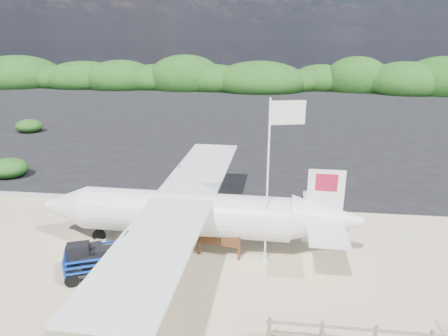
# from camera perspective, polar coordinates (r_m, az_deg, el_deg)

# --- Properties ---
(ground) EXTENTS (160.00, 160.00, 0.00)m
(ground) POSITION_cam_1_polar(r_m,az_deg,el_deg) (17.35, -3.56, -12.02)
(ground) COLOR beige
(asphalt_apron) EXTENTS (90.00, 50.00, 0.04)m
(asphalt_apron) POSITION_cam_1_polar(r_m,az_deg,el_deg) (45.63, 3.18, 7.31)
(asphalt_apron) COLOR #B2B2B2
(asphalt_apron) RESTS_ON ground
(lagoon) EXTENTS (9.00, 7.00, 0.40)m
(lagoon) POSITION_cam_1_polar(r_m,az_deg,el_deg) (21.89, -26.87, -7.36)
(lagoon) COLOR #B2B2B2
(lagoon) RESTS_ON ground
(vegetation_band) EXTENTS (124.00, 8.00, 4.40)m
(vegetation_band) POSITION_cam_1_polar(r_m,az_deg,el_deg) (70.30, 4.56, 11.20)
(vegetation_band) COLOR #B2B2B2
(vegetation_band) RESTS_ON ground
(baggage_cart) EXTENTS (2.90, 2.32, 1.27)m
(baggage_cart) POSITION_cam_1_polar(r_m,az_deg,el_deg) (16.64, -17.46, -14.37)
(baggage_cart) COLOR #0B37B0
(baggage_cart) RESTS_ON ground
(flagpole) EXTENTS (1.43, 0.87, 6.67)m
(flagpole) POSITION_cam_1_polar(r_m,az_deg,el_deg) (16.87, 5.82, -13.04)
(flagpole) COLOR white
(flagpole) RESTS_ON ground
(signboard) EXTENTS (1.96, 0.48, 1.61)m
(signboard) POSITION_cam_1_polar(r_m,az_deg,el_deg) (17.05, -0.76, -12.57)
(signboard) COLOR #5B321A
(signboard) RESTS_ON ground
(crew_a) EXTENTS (0.72, 0.59, 1.70)m
(crew_a) POSITION_cam_1_polar(r_m,az_deg,el_deg) (20.21, -5.69, -4.77)
(crew_a) COLOR #1D1552
(crew_a) RESTS_ON ground
(crew_b) EXTENTS (0.91, 0.81, 1.55)m
(crew_b) POSITION_cam_1_polar(r_m,az_deg,el_deg) (19.33, 2.54, -6.06)
(crew_b) COLOR #1D1552
(crew_b) RESTS_ON ground
(crew_c) EXTENTS (0.93, 0.49, 1.51)m
(crew_c) POSITION_cam_1_polar(r_m,az_deg,el_deg) (20.48, 11.46, -5.04)
(crew_c) COLOR #1D1552
(crew_c) RESTS_ON ground
(aircraft_large) EXTENTS (16.72, 16.72, 4.89)m
(aircraft_large) POSITION_cam_1_polar(r_m,az_deg,el_deg) (42.06, 22.92, 4.93)
(aircraft_large) COLOR #B2B2B2
(aircraft_large) RESTS_ON ground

